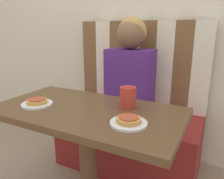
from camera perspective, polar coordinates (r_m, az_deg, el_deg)
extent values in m
cube|color=beige|center=(1.97, 9.08, 20.54)|extent=(7.00, 0.05, 2.60)
cube|color=maroon|center=(1.87, 4.32, -12.83)|extent=(1.11, 0.56, 0.47)
cube|color=brown|center=(2.10, -5.14, 7.46)|extent=(0.14, 0.09, 0.72)
cube|color=beige|center=(2.03, -1.80, 7.23)|extent=(0.14, 0.09, 0.72)
cube|color=brown|center=(1.97, 1.77, 6.96)|extent=(0.14, 0.09, 0.72)
cube|color=beige|center=(1.91, 5.55, 6.64)|extent=(0.14, 0.09, 0.72)
cube|color=brown|center=(1.87, 9.53, 6.27)|extent=(0.14, 0.09, 0.72)
cube|color=beige|center=(1.83, 13.69, 5.85)|extent=(0.14, 0.09, 0.72)
cube|color=brown|center=(1.80, 17.99, 5.38)|extent=(0.14, 0.09, 0.72)
cube|color=beige|center=(1.79, 22.38, 4.88)|extent=(0.14, 0.09, 0.72)
cube|color=brown|center=(1.20, -6.63, -5.78)|extent=(1.02, 0.55, 0.03)
cylinder|color=brown|center=(1.37, -6.13, -19.76)|extent=(0.10, 0.10, 0.68)
cube|color=#4C237A|center=(1.69, 4.66, 1.85)|extent=(0.35, 0.19, 0.51)
sphere|color=brown|center=(1.65, 4.94, 14.07)|extent=(0.21, 0.21, 0.21)
sphere|color=#AD8447|center=(1.67, 5.31, 14.74)|extent=(0.21, 0.21, 0.21)
cylinder|color=white|center=(1.30, -18.98, -3.62)|extent=(0.17, 0.17, 0.01)
cylinder|color=white|center=(1.00, 4.35, -8.76)|extent=(0.17, 0.17, 0.01)
cylinder|color=#C68E47|center=(1.30, -19.04, -2.97)|extent=(0.11, 0.11, 0.02)
cylinder|color=#AD472D|center=(1.30, -19.09, -2.42)|extent=(0.09, 0.09, 0.01)
cylinder|color=#C68E47|center=(0.99, 4.37, -7.94)|extent=(0.11, 0.11, 0.02)
cylinder|color=#AD472D|center=(0.99, 4.38, -7.25)|extent=(0.09, 0.09, 0.01)
cylinder|color=#B23328|center=(1.18, 4.20, -2.11)|extent=(0.09, 0.09, 0.12)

